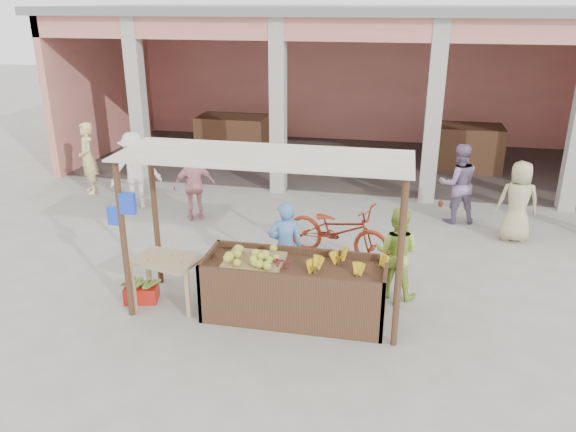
% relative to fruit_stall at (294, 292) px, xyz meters
% --- Properties ---
extents(ground, '(60.00, 60.00, 0.00)m').
position_rel_fruit_stall_xyz_m(ground, '(-0.50, 0.00, -0.40)').
color(ground, gray).
rests_on(ground, ground).
extents(market_building, '(14.40, 6.40, 4.20)m').
position_rel_fruit_stall_xyz_m(market_building, '(-0.45, 8.93, 2.30)').
color(market_building, '#E18475').
rests_on(market_building, ground).
extents(fruit_stall, '(2.60, 0.95, 0.80)m').
position_rel_fruit_stall_xyz_m(fruit_stall, '(0.00, 0.00, 0.00)').
color(fruit_stall, '#533221').
rests_on(fruit_stall, ground).
extents(stall_awning, '(4.09, 1.35, 2.39)m').
position_rel_fruit_stall_xyz_m(stall_awning, '(-0.51, 0.06, 1.58)').
color(stall_awning, '#533221').
rests_on(stall_awning, ground).
extents(banana_heap, '(0.99, 0.54, 0.18)m').
position_rel_fruit_stall_xyz_m(banana_heap, '(0.72, 0.03, 0.49)').
color(banana_heap, yellow).
rests_on(banana_heap, fruit_stall).
extents(melon_tray, '(0.84, 0.73, 0.22)m').
position_rel_fruit_stall_xyz_m(melon_tray, '(-0.59, -0.02, 0.50)').
color(melon_tray, '#977B4E').
rests_on(melon_tray, fruit_stall).
extents(berry_heap, '(0.41, 0.33, 0.13)m').
position_rel_fruit_stall_xyz_m(berry_heap, '(-0.24, -0.05, 0.46)').
color(berry_heap, maroon).
rests_on(berry_heap, fruit_stall).
extents(side_table, '(1.08, 0.85, 0.77)m').
position_rel_fruit_stall_xyz_m(side_table, '(-1.92, -0.08, 0.24)').
color(side_table, tan).
rests_on(side_table, ground).
extents(papaya_pile, '(0.65, 0.37, 0.19)m').
position_rel_fruit_stall_xyz_m(papaya_pile, '(-1.92, -0.08, 0.47)').
color(papaya_pile, '#41882C').
rests_on(papaya_pile, side_table).
extents(red_crate, '(0.56, 0.46, 0.25)m').
position_rel_fruit_stall_xyz_m(red_crate, '(-2.39, -0.03, -0.27)').
color(red_crate, '#B01C12').
rests_on(red_crate, ground).
extents(plantain_bundle, '(0.39, 0.28, 0.08)m').
position_rel_fruit_stall_xyz_m(plantain_bundle, '(-2.39, -0.03, -0.11)').
color(plantain_bundle, olive).
rests_on(plantain_bundle, red_crate).
extents(produce_sacks, '(0.79, 0.49, 0.60)m').
position_rel_fruit_stall_xyz_m(produce_sacks, '(2.49, 5.25, -0.10)').
color(produce_sacks, maroon).
rests_on(produce_sacks, ground).
extents(vendor_blue, '(0.70, 0.61, 1.58)m').
position_rel_fruit_stall_xyz_m(vendor_blue, '(-0.30, 0.78, 0.39)').
color(vendor_blue, '#568BD2').
rests_on(vendor_blue, ground).
extents(vendor_green, '(0.80, 0.57, 1.52)m').
position_rel_fruit_stall_xyz_m(vendor_green, '(1.40, 0.95, 0.36)').
color(vendor_green, '#A0C240').
rests_on(vendor_green, ground).
extents(motorcycle, '(1.38, 2.22, 1.10)m').
position_rel_fruit_stall_xyz_m(motorcycle, '(0.37, 2.12, 0.15)').
color(motorcycle, maroon).
rests_on(motorcycle, ground).
extents(shopper_a, '(1.31, 1.17, 1.85)m').
position_rel_fruit_stall_xyz_m(shopper_a, '(-4.30, 3.82, 0.52)').
color(shopper_a, silver).
rests_on(shopper_a, ground).
extents(shopper_b, '(1.05, 0.88, 1.58)m').
position_rel_fruit_stall_xyz_m(shopper_b, '(-2.79, 3.42, 0.39)').
color(shopper_b, '#D88D90').
rests_on(shopper_b, ground).
extents(shopper_c, '(0.87, 0.59, 1.73)m').
position_rel_fruit_stall_xyz_m(shopper_c, '(3.59, 3.61, 0.47)').
color(shopper_c, tan).
rests_on(shopper_c, ground).
extents(shopper_e, '(0.80, 0.82, 1.76)m').
position_rel_fruit_stall_xyz_m(shopper_e, '(-5.88, 4.59, 0.48)').
color(shopper_e, '#E7C77D').
rests_on(shopper_e, ground).
extents(shopper_f, '(0.98, 0.70, 1.81)m').
position_rel_fruit_stall_xyz_m(shopper_f, '(2.55, 4.38, 0.51)').
color(shopper_f, slate).
rests_on(shopper_f, ground).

